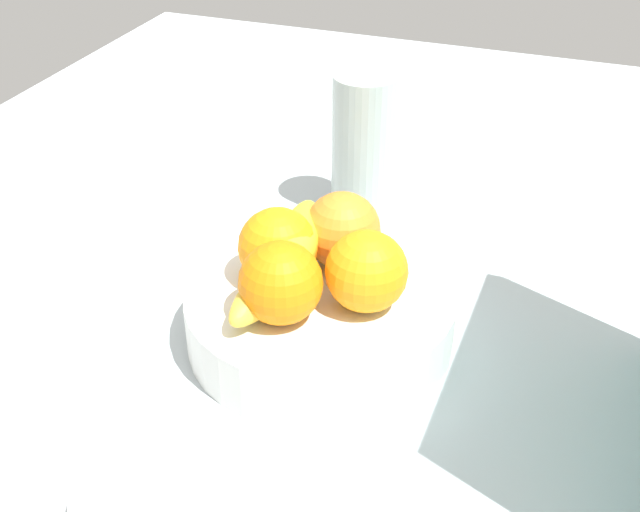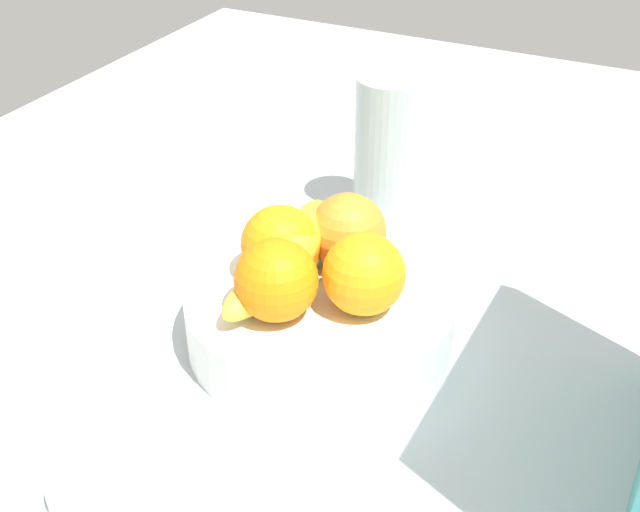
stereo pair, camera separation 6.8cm
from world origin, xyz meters
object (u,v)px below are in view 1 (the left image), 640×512
object	(u,v)px
orange_front_left	(365,274)
thermos_tumbler	(364,148)
jar_lid	(122,505)
fruit_bowl	(320,316)
orange_back_left	(281,283)
banana_bunch	(287,261)
orange_front_right	(342,230)
orange_center	(278,247)

from	to	relation	value
orange_front_left	thermos_tumbler	xyz separation A→B (cm)	(-25.46, -8.20, -0.51)
thermos_tumbler	jar_lid	world-z (taller)	thermos_tumbler
thermos_tumbler	jar_lid	size ratio (longest dim) A/B	2.27
fruit_bowl	orange_back_left	bearing A→B (deg)	-21.14
fruit_bowl	orange_front_left	distance (cm)	8.07
banana_bunch	jar_lid	size ratio (longest dim) A/B	2.40
orange_front_left	orange_front_right	size ratio (longest dim) A/B	1.00
orange_front_right	jar_lid	xyz separation A→B (cm)	(30.12, -7.14, -8.61)
fruit_bowl	orange_front_left	xyz separation A→B (cm)	(0.98, 4.62, 6.54)
orange_center	orange_back_left	distance (cm)	5.86
orange_front_right	jar_lid	world-z (taller)	orange_front_right
orange_front_right	orange_back_left	xyz separation A→B (cm)	(10.23, -2.16, 0.00)
banana_bunch	orange_center	bearing A→B (deg)	-126.59
fruit_bowl	orange_center	distance (cm)	7.88
orange_back_left	fruit_bowl	bearing A→B (deg)	158.86
orange_front_right	banana_bunch	world-z (taller)	orange_front_right
orange_front_right	orange_center	distance (cm)	6.77
orange_back_left	jar_lid	xyz separation A→B (cm)	(19.89, -4.98, -8.61)
orange_center	thermos_tumbler	distance (cm)	24.04
thermos_tumbler	jar_lid	bearing A→B (deg)	-3.80
fruit_bowl	banana_bunch	world-z (taller)	banana_bunch
orange_back_left	jar_lid	world-z (taller)	orange_back_left
fruit_bowl	orange_center	xyz separation A→B (cm)	(-0.46, -4.36, 6.54)
orange_front_left	jar_lid	distance (cm)	27.75
fruit_bowl	orange_back_left	size ratio (longest dim) A/B	3.40
fruit_bowl	orange_front_left	world-z (taller)	orange_front_left
orange_front_left	banana_bunch	bearing A→B (deg)	-93.17
orange_center	banana_bunch	distance (cm)	1.83
orange_front_left	orange_front_right	distance (cm)	7.70
fruit_bowl	thermos_tumbler	world-z (taller)	thermos_tumbler
banana_bunch	jar_lid	xyz separation A→B (cm)	(24.18, -3.87, -7.96)
jar_lid	orange_front_left	bearing A→B (deg)	154.22
orange_front_right	jar_lid	distance (cm)	32.13
orange_front_right	jar_lid	size ratio (longest dim) A/B	0.96
orange_center	jar_lid	bearing A→B (deg)	-5.66
orange_back_left	jar_lid	bearing A→B (deg)	-14.06
fruit_bowl	orange_front_right	bearing A→B (deg)	177.00
orange_center	banana_bunch	world-z (taller)	orange_center
orange_front_right	orange_back_left	distance (cm)	10.45
orange_front_right	jar_lid	bearing A→B (deg)	-13.33
orange_front_right	banana_bunch	bearing A→B (deg)	-28.81
orange_front_left	orange_center	world-z (taller)	same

